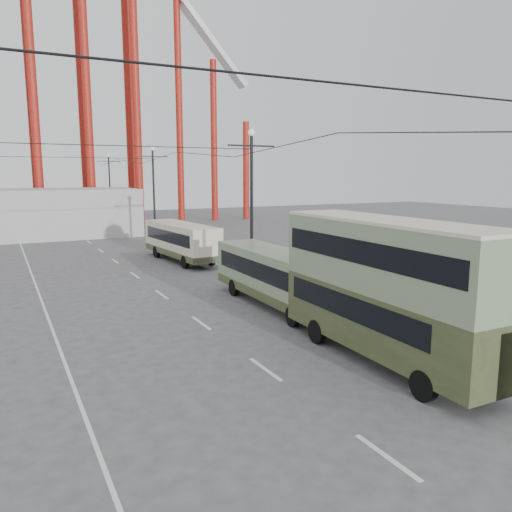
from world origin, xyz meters
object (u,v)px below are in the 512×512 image
single_decker_cream (181,240)px  pedestrian (313,316)px  single_decker_green (276,275)px  double_decker_bus (386,283)px

single_decker_cream → pedestrian: single_decker_cream is taller
single_decker_cream → pedestrian: 19.43m
single_decker_green → pedestrian: size_ratio=6.15×
single_decker_cream → double_decker_bus: bearing=-95.8°
double_decker_bus → pedestrian: double_decker_bus is taller
single_decker_green → single_decker_cream: single_decker_cream is taller
single_decker_green → double_decker_bus: bearing=-91.5°
double_decker_bus → single_decker_green: size_ratio=0.96×
single_decker_cream → pedestrian: bearing=-97.8°
double_decker_bus → single_decker_green: double_decker_bus is taller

